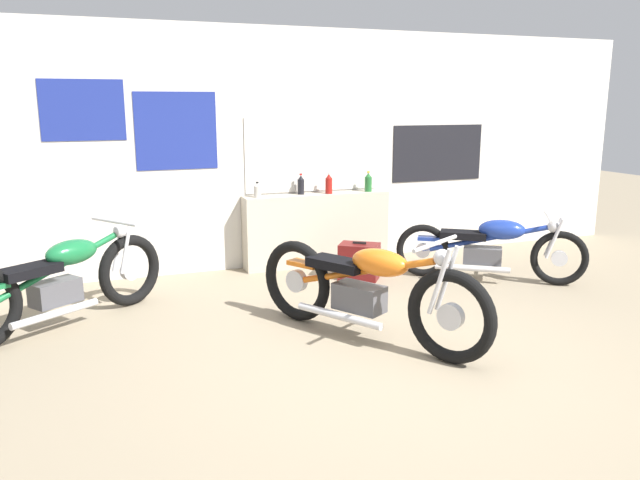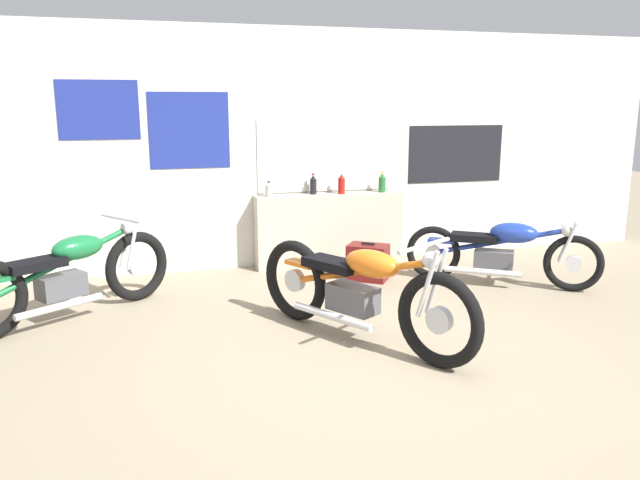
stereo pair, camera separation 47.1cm
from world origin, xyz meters
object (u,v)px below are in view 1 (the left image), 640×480
Objects in this scene: motorcycle_blue at (489,247)px; motorcycle_green at (62,281)px; bottle_right_center at (368,182)px; bottle_left_center at (301,185)px; bottle_center at (329,184)px; hard_case_darkred at (359,261)px; motorcycle_orange at (366,289)px; bottle_leftmost at (257,190)px.

motorcycle_green is at bearing 178.49° from motorcycle_blue.
bottle_right_center is 1.69m from motorcycle_blue.
motorcycle_blue is at bearing -38.86° from bottle_left_center.
bottle_right_center is 0.14× the size of motorcycle_green.
bottle_center reaches higher than bottle_left_center.
hard_case_darkred is at bearing 8.72° from motorcycle_green.
hard_case_darkred is (0.71, 1.70, -0.24)m from motorcycle_orange.
motorcycle_green is 3.11m from hard_case_darkred.
bottle_left_center is (0.55, 0.05, 0.03)m from bottle_leftmost.
bottle_left_center is at bearing 169.33° from bottle_center.
hard_case_darkred is (-1.31, 0.59, -0.19)m from motorcycle_blue.
bottle_center is at bearing -10.67° from bottle_left_center.
bottle_right_center is at bearing -0.10° from bottle_center.
bottle_left_center is 1.19m from hard_case_darkred.
bottle_leftmost is 0.35× the size of hard_case_darkred.
bottle_right_center is at bearing 59.06° from hard_case_darkred.
bottle_left_center is at bearing 25.57° from motorcycle_green.
hard_case_darkred is (0.96, -0.75, -0.75)m from bottle_leftmost.
motorcycle_blue is (4.38, -0.12, -0.03)m from motorcycle_green.
motorcycle_orange is (-2.01, -1.12, 0.05)m from motorcycle_blue.
motorcycle_blue reaches higher than hard_case_darkred.
motorcycle_blue is at bearing -30.40° from bottle_leftmost.
bottle_right_center is 0.14× the size of motorcycle_blue.
bottle_left_center is 3.00m from motorcycle_green.
bottle_right_center is 0.48× the size of hard_case_darkred.
bottle_leftmost is at bearing 142.18° from hard_case_darkred.
bottle_leftmost is at bearing 96.00° from motorcycle_orange.
bottle_left_center is 0.99× the size of bottle_right_center.
motorcycle_green is at bearing -171.28° from hard_case_darkred.
bottle_left_center is 0.34m from bottle_center.
motorcycle_blue is (1.72, -1.39, -0.59)m from bottle_left_center.
bottle_right_center reaches higher than motorcycle_blue.
hard_case_darkred is at bearing -62.79° from bottle_left_center.
bottle_center reaches higher than hard_case_darkred.
bottle_right_center is at bearing -0.39° from bottle_leftmost.
bottle_leftmost is 2.49m from motorcycle_green.
motorcycle_blue is 2.30m from motorcycle_orange.
motorcycle_orange is at bearing -96.69° from bottle_left_center.
bottle_center is at bearing 179.90° from bottle_right_center.
bottle_leftmost is at bearing 179.61° from bottle_right_center.
bottle_left_center reaches higher than motorcycle_orange.
motorcycle_orange is (-0.29, -2.50, -0.54)m from bottle_left_center.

